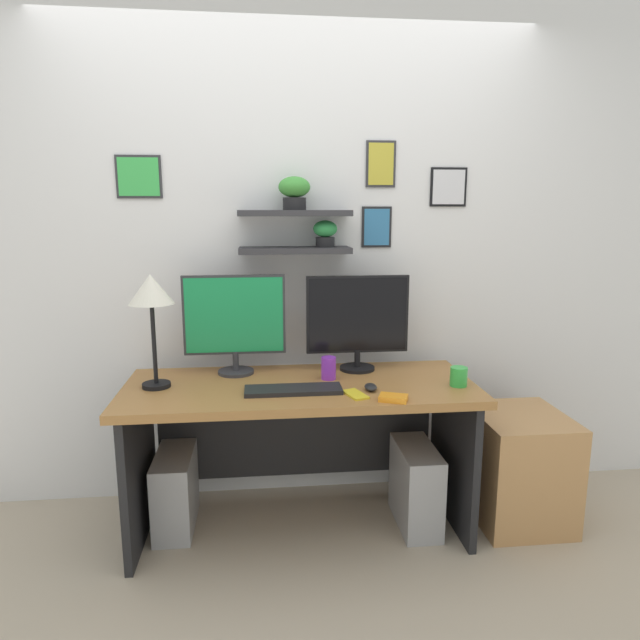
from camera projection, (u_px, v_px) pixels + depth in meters
name	position (u px, v px, depth m)	size (l,w,h in m)	color
ground_plane	(301.00, 527.00, 2.77)	(8.00, 8.00, 0.00)	tan
back_wall_assembly	(294.00, 249.00, 2.94)	(4.40, 0.24, 2.70)	silver
desk	(300.00, 421.00, 2.72)	(1.66, 0.68, 0.75)	#9E6B38
monitor_left	(235.00, 320.00, 2.76)	(0.51, 0.18, 0.50)	#2D2D33
monitor_right	(358.00, 319.00, 2.82)	(0.52, 0.18, 0.49)	black
keyboard	(293.00, 390.00, 2.51)	(0.44, 0.14, 0.02)	black
computer_mouse	(371.00, 387.00, 2.53)	(0.06, 0.09, 0.03)	black
desk_lamp	(151.00, 296.00, 2.50)	(0.20, 0.20, 0.53)	black
cell_phone	(355.00, 394.00, 2.46)	(0.07, 0.14, 0.01)	yellow
coffee_mug	(459.00, 377.00, 2.59)	(0.08, 0.08, 0.09)	green
scissors_tray	(393.00, 398.00, 2.39)	(0.12, 0.08, 0.02)	orange
water_cup	(329.00, 368.00, 2.70)	(0.07, 0.07, 0.11)	purple
drawer_cabinet	(518.00, 467.00, 2.82)	(0.44, 0.50, 0.56)	tan
computer_tower_left	(176.00, 491.00, 2.75)	(0.18, 0.40, 0.38)	#99999E
computer_tower_right	(416.00, 486.00, 2.77)	(0.18, 0.40, 0.41)	#99999E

